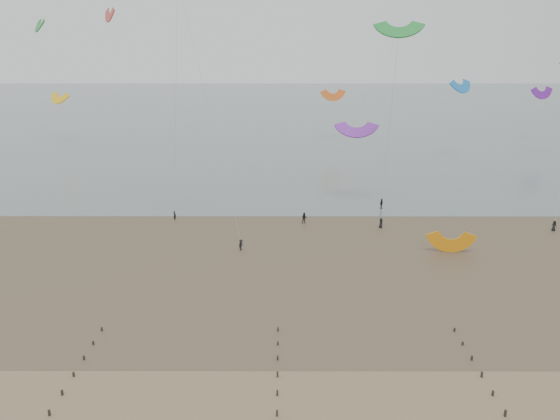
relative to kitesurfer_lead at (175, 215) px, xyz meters
The scene contains 6 objects.
ground 50.02m from the kitesurfer_lead, 74.59° to the right, with size 500.00×500.00×0.00m, color brown.
sea_and_shore 16.62m from the kitesurfer_lead, 56.29° to the right, with size 500.00×665.00×0.03m.
kitesurfer_lead is the anchor object (origin of this frame).
kitesurfers 38.20m from the kitesurfer_lead, ahead, with size 126.76×24.32×1.88m.
grounded_kite 43.73m from the kitesurfer_lead, 19.12° to the right, with size 5.72×3.00×4.36m, color orange, non-canonical shape.
kites_airborne 48.96m from the kitesurfer_lead, 88.04° to the left, with size 229.15×116.21×37.75m.
Camera 1 is at (4.32, -37.44, 28.34)m, focal length 35.00 mm.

